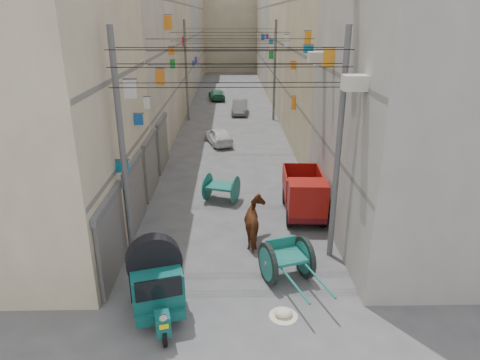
{
  "coord_description": "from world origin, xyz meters",
  "views": [
    {
      "loc": [
        0.01,
        -7.65,
        8.22
      ],
      "look_at": [
        0.31,
        6.5,
        2.79
      ],
      "focal_mm": 32.0,
      "sensor_mm": 36.0,
      "label": 1
    }
  ],
  "objects_px": {
    "tonga_cart": "(287,260)",
    "mini_truck": "(305,198)",
    "horse": "(256,223)",
    "distant_car_green": "(217,95)",
    "distant_car_white": "(218,136)",
    "auto_rickshaw": "(156,280)",
    "distant_car_grey": "(240,107)",
    "second_cart": "(221,187)",
    "feed_sack": "(283,313)"
  },
  "relations": [
    {
      "from": "auto_rickshaw",
      "to": "mini_truck",
      "type": "relative_size",
      "value": 0.78
    },
    {
      "from": "feed_sack",
      "to": "horse",
      "type": "bearing_deg",
      "value": 97.16
    },
    {
      "from": "horse",
      "to": "auto_rickshaw",
      "type": "bearing_deg",
      "value": 50.57
    },
    {
      "from": "mini_truck",
      "to": "horse",
      "type": "bearing_deg",
      "value": -134.28
    },
    {
      "from": "distant_car_white",
      "to": "distant_car_green",
      "type": "distance_m",
      "value": 16.8
    },
    {
      "from": "second_cart",
      "to": "distant_car_green",
      "type": "bearing_deg",
      "value": 111.3
    },
    {
      "from": "horse",
      "to": "distant_car_white",
      "type": "distance_m",
      "value": 13.86
    },
    {
      "from": "feed_sack",
      "to": "distant_car_green",
      "type": "relative_size",
      "value": 0.14
    },
    {
      "from": "second_cart",
      "to": "tonga_cart",
      "type": "bearing_deg",
      "value": -51.68
    },
    {
      "from": "mini_truck",
      "to": "distant_car_green",
      "type": "height_order",
      "value": "mini_truck"
    },
    {
      "from": "distant_car_white",
      "to": "distant_car_grey",
      "type": "distance_m",
      "value": 9.83
    },
    {
      "from": "feed_sack",
      "to": "distant_car_grey",
      "type": "xyz_separation_m",
      "value": [
        -0.71,
        27.84,
        0.48
      ]
    },
    {
      "from": "tonga_cart",
      "to": "horse",
      "type": "bearing_deg",
      "value": 91.25
    },
    {
      "from": "tonga_cart",
      "to": "distant_car_green",
      "type": "height_order",
      "value": "tonga_cart"
    },
    {
      "from": "mini_truck",
      "to": "horse",
      "type": "relative_size",
      "value": 1.82
    },
    {
      "from": "auto_rickshaw",
      "to": "mini_truck",
      "type": "height_order",
      "value": "mini_truck"
    },
    {
      "from": "auto_rickshaw",
      "to": "distant_car_white",
      "type": "height_order",
      "value": "auto_rickshaw"
    },
    {
      "from": "horse",
      "to": "distant_car_green",
      "type": "height_order",
      "value": "horse"
    },
    {
      "from": "auto_rickshaw",
      "to": "feed_sack",
      "type": "height_order",
      "value": "auto_rickshaw"
    },
    {
      "from": "auto_rickshaw",
      "to": "feed_sack",
      "type": "relative_size",
      "value": 5.43
    },
    {
      "from": "tonga_cart",
      "to": "distant_car_white",
      "type": "relative_size",
      "value": 0.99
    },
    {
      "from": "tonga_cart",
      "to": "second_cart",
      "type": "distance_m",
      "value": 6.92
    },
    {
      "from": "auto_rickshaw",
      "to": "distant_car_green",
      "type": "distance_m",
      "value": 34.69
    },
    {
      "from": "auto_rickshaw",
      "to": "horse",
      "type": "bearing_deg",
      "value": 37.13
    },
    {
      "from": "tonga_cart",
      "to": "distant_car_white",
      "type": "height_order",
      "value": "tonga_cart"
    },
    {
      "from": "mini_truck",
      "to": "horse",
      "type": "xyz_separation_m",
      "value": [
        -2.18,
        -2.04,
        -0.12
      ]
    },
    {
      "from": "distant_car_white",
      "to": "second_cart",
      "type": "bearing_deg",
      "value": 75.07
    },
    {
      "from": "auto_rickshaw",
      "to": "distant_car_green",
      "type": "xyz_separation_m",
      "value": [
        0.71,
        34.68,
        -0.61
      ]
    },
    {
      "from": "feed_sack",
      "to": "distant_car_white",
      "type": "xyz_separation_m",
      "value": [
        -2.36,
        18.15,
        0.44
      ]
    },
    {
      "from": "horse",
      "to": "distant_car_grey",
      "type": "bearing_deg",
      "value": -91.94
    },
    {
      "from": "tonga_cart",
      "to": "distant_car_green",
      "type": "relative_size",
      "value": 0.91
    },
    {
      "from": "tonga_cart",
      "to": "feed_sack",
      "type": "distance_m",
      "value": 2.02
    },
    {
      "from": "auto_rickshaw",
      "to": "mini_truck",
      "type": "xyz_separation_m",
      "value": [
        5.32,
        6.2,
        -0.17
      ]
    },
    {
      "from": "mini_truck",
      "to": "distant_car_white",
      "type": "bearing_deg",
      "value": 111.46
    },
    {
      "from": "tonga_cart",
      "to": "feed_sack",
      "type": "relative_size",
      "value": 6.35
    },
    {
      "from": "tonga_cart",
      "to": "distant_car_white",
      "type": "distance_m",
      "value": 16.46
    },
    {
      "from": "tonga_cart",
      "to": "mini_truck",
      "type": "bearing_deg",
      "value": 56.17
    },
    {
      "from": "tonga_cart",
      "to": "distant_car_grey",
      "type": "bearing_deg",
      "value": 74.65
    },
    {
      "from": "mini_truck",
      "to": "distant_car_white",
      "type": "relative_size",
      "value": 1.09
    },
    {
      "from": "feed_sack",
      "to": "distant_car_white",
      "type": "height_order",
      "value": "distant_car_white"
    },
    {
      "from": "tonga_cart",
      "to": "second_cart",
      "type": "xyz_separation_m",
      "value": [
        -2.28,
        6.53,
        -0.04
      ]
    },
    {
      "from": "auto_rickshaw",
      "to": "distant_car_white",
      "type": "xyz_separation_m",
      "value": [
        1.33,
        17.89,
        -0.57
      ]
    },
    {
      "from": "tonga_cart",
      "to": "distant_car_grey",
      "type": "height_order",
      "value": "tonga_cart"
    },
    {
      "from": "feed_sack",
      "to": "mini_truck",
      "type": "bearing_deg",
      "value": 75.86
    },
    {
      "from": "tonga_cart",
      "to": "feed_sack",
      "type": "height_order",
      "value": "tonga_cart"
    },
    {
      "from": "tonga_cart",
      "to": "second_cart",
      "type": "height_order",
      "value": "tonga_cart"
    },
    {
      "from": "horse",
      "to": "distant_car_grey",
      "type": "xyz_separation_m",
      "value": [
        -0.16,
        23.42,
        -0.24
      ]
    },
    {
      "from": "tonga_cart",
      "to": "distant_car_white",
      "type": "xyz_separation_m",
      "value": [
        -2.66,
        16.25,
        -0.16
      ]
    },
    {
      "from": "tonga_cart",
      "to": "mini_truck",
      "type": "relative_size",
      "value": 0.91
    },
    {
      "from": "distant_car_grey",
      "to": "distant_car_green",
      "type": "bearing_deg",
      "value": 111.19
    }
  ]
}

